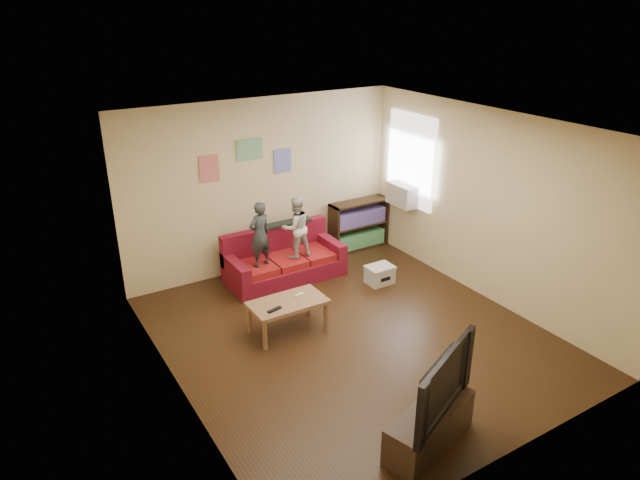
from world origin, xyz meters
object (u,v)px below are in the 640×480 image
coffee_table (288,306)px  bookshelf (359,227)px  child_b (296,227)px  television (434,380)px  child_a (260,234)px  sofa (283,261)px  tv_stand (429,427)px  file_box (380,274)px

coffee_table → bookshelf: size_ratio=0.93×
child_b → television: size_ratio=0.81×
child_a → television: bearing=77.4°
child_b → television: 3.85m
sofa → child_b: child_b is taller
bookshelf → television: television is taller
child_a → bookshelf: 2.23m
tv_stand → sofa: bearing=65.6°
file_box → sofa: bearing=140.3°
child_a → file_box: size_ratio=2.42×
coffee_table → child_b: bearing=56.6°
bookshelf → television: bearing=-116.8°
child_a → tv_stand: size_ratio=0.90×
television → child_b: bearing=55.9°
tv_stand → file_box: bearing=44.0°
television → sofa: bearing=58.4°
bookshelf → file_box: bookshelf is taller
television → child_a: bearing=64.8°
file_box → coffee_table: bearing=-165.4°
bookshelf → file_box: 1.41m
child_a → sofa: bearing=-172.1°
child_a → child_b: (0.60, 0.00, -0.01)m
coffee_table → file_box: size_ratio=2.41×
child_a → file_box: 1.93m
coffee_table → child_a: bearing=79.3°
coffee_table → file_box: bearing=14.6°
bookshelf → tv_stand: size_ratio=0.97×
child_b → coffee_table: child_b is taller
bookshelf → television: 4.83m
coffee_table → television: bearing=-85.8°
coffee_table → bookshelf: 2.95m
sofa → bookshelf: size_ratio=1.69×
sofa → tv_stand: bearing=-97.3°
tv_stand → television: 0.55m
bookshelf → tv_stand: bearing=-116.8°
bookshelf → tv_stand: bookshelf is taller
tv_stand → child_b: bearing=63.1°
sofa → file_box: (1.15, -0.96, -0.12)m
sofa → television: bearing=-97.3°
television → bookshelf: bearing=38.9°
child_b → coffee_table: bearing=56.6°
tv_stand → television: television is taller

